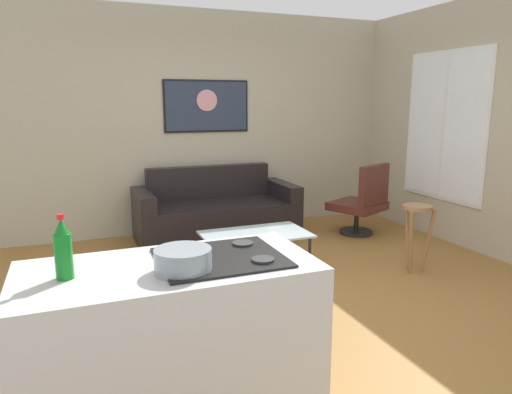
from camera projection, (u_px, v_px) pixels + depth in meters
The scene contains 12 objects.
ground at pixel (277, 297), 4.12m from camera, with size 6.40×6.40×0.04m, color olive.
back_wall at pixel (201, 123), 6.05m from camera, with size 6.40×0.05×2.80m, color #B1AA90.
right_wall at pixel (489, 127), 5.06m from camera, with size 0.05×6.40×2.80m, color #B3A88D.
couch at pixel (216, 214), 5.83m from camera, with size 1.96×0.86×0.86m.
coffee_table at pixel (255, 236), 4.66m from camera, with size 1.05×0.62×0.39m.
armchair at pixel (363, 202), 5.91m from camera, with size 0.79×0.78×0.91m.
bar_stool at pixel (417, 223), 4.60m from camera, with size 0.33×0.32×0.68m.
kitchen_counter at pixel (173, 352), 2.31m from camera, with size 1.40×0.67×0.94m.
soda_bottle at pixel (63, 250), 2.03m from camera, with size 0.08×0.08×0.29m.
mixing_bowl at pixel (183, 261), 2.12m from camera, with size 0.26×0.26×0.11m.
wall_painting at pixel (207, 106), 5.99m from camera, with size 1.11×0.03×0.66m.
window at pixel (445, 126), 5.60m from camera, with size 0.03×1.29×1.77m.
Camera 1 is at (-1.59, -3.52, 1.67)m, focal length 32.93 mm.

